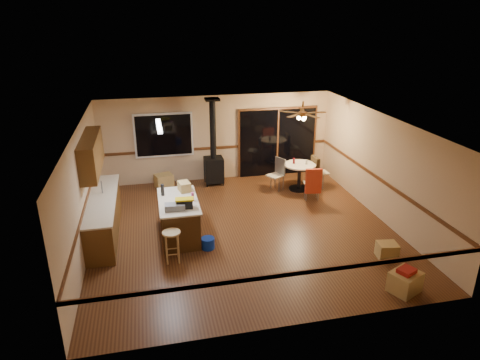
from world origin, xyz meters
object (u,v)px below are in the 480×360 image
object	(u,v)px
kitchen_island	(179,218)
box_under_window	(164,181)
bar_stool	(172,246)
toolbox_black	(185,204)
chair_near	(313,181)
wood_stove	(214,161)
dining_table	(299,172)
box_corner_b	(387,250)
box_corner_a	(405,282)
blue_bucket	(208,243)
chair_left	(278,170)
toolbox_grey	(175,207)
chair_right	(316,168)

from	to	relation	value
kitchen_island	box_under_window	size ratio (longest dim) A/B	3.38
box_under_window	bar_stool	bearing A→B (deg)	-90.58
toolbox_black	chair_near	bearing A→B (deg)	24.26
wood_stove	chair_near	distance (m)	3.07
dining_table	box_corner_b	distance (m)	4.03
bar_stool	box_corner_b	distance (m)	4.52
chair_near	box_corner_a	xyz separation A→B (m)	(0.15, -4.25, -0.40)
blue_bucket	box_under_window	bearing A→B (deg)	101.11
toolbox_black	chair_left	distance (m)	3.99
wood_stove	dining_table	world-z (taller)	wood_stove
dining_table	box_under_window	world-z (taller)	dining_table
toolbox_grey	dining_table	distance (m)	4.58
kitchen_island	chair_right	xyz separation A→B (m)	(4.18, 2.12, 0.14)
chair_near	box_under_window	distance (m)	4.39
chair_left	toolbox_black	bearing A→B (deg)	-137.88
bar_stool	chair_right	world-z (taller)	chair_right
box_corner_a	box_under_window	bearing A→B (deg)	123.59
box_corner_a	dining_table	bearing A→B (deg)	92.53
dining_table	box_corner_a	distance (m)	5.14
wood_stove	box_under_window	world-z (taller)	wood_stove
chair_near	chair_right	size ratio (longest dim) A/B	1.00
bar_stool	dining_table	distance (m)	5.01
bar_stool	chair_left	distance (m)	4.67
chair_left	wood_stove	bearing A→B (deg)	154.77
chair_right	box_under_window	distance (m)	4.50
toolbox_black	chair_right	world-z (taller)	toolbox_black
dining_table	chair_right	xyz separation A→B (m)	(0.52, 0.04, 0.06)
box_corner_a	box_corner_b	bearing A→B (deg)	74.95
box_under_window	box_corner_b	size ratio (longest dim) A/B	1.22
bar_stool	chair_left	world-z (taller)	chair_left
box_under_window	blue_bucket	bearing A→B (deg)	-78.89
blue_bucket	dining_table	xyz separation A→B (m)	(3.11, 2.79, 0.41)
bar_stool	dining_table	bearing A→B (deg)	38.87
toolbox_black	dining_table	world-z (taller)	toolbox_black
chair_right	toolbox_black	bearing A→B (deg)	-147.82
kitchen_island	wood_stove	bearing A→B (deg)	66.91
dining_table	chair_right	bearing A→B (deg)	4.90
chair_left	bar_stool	bearing A→B (deg)	-135.02
chair_left	box_corner_a	size ratio (longest dim) A/B	1.03
bar_stool	dining_table	world-z (taller)	dining_table
chair_right	box_under_window	bearing A→B (deg)	167.37
chair_near	toolbox_grey	bearing A→B (deg)	-156.41
kitchen_island	blue_bucket	xyz separation A→B (m)	(0.55, -0.71, -0.33)
box_under_window	dining_table	bearing A→B (deg)	-14.87
bar_stool	box_corner_b	size ratio (longest dim) A/B	1.68
kitchen_island	dining_table	distance (m)	4.21
toolbox_grey	blue_bucket	bearing A→B (deg)	-19.22
blue_bucket	dining_table	distance (m)	4.20
wood_stove	box_corner_b	xyz separation A→B (m)	(2.90, -4.95, -0.56)
blue_bucket	box_corner_b	size ratio (longest dim) A/B	0.73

